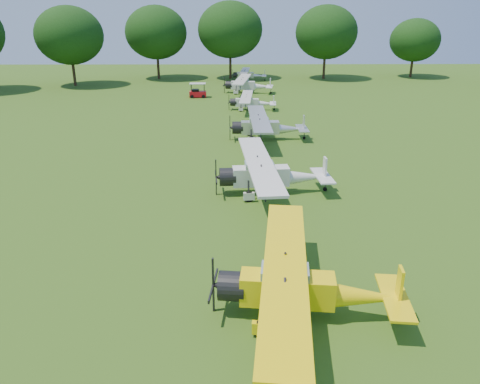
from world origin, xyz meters
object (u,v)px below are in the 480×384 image
object	(u,v)px
golf_cart	(197,93)
aircraft_2	(302,285)
aircraft_3	(269,173)
aircraft_5	(251,101)
aircraft_6	(247,84)
aircraft_7	(248,74)
aircraft_4	(266,125)

from	to	relation	value
golf_cart	aircraft_2	bearing A→B (deg)	-82.47
aircraft_3	aircraft_5	bearing A→B (deg)	86.27
aircraft_2	aircraft_3	distance (m)	13.32
aircraft_2	aircraft_5	world-z (taller)	aircraft_2
aircraft_2	aircraft_6	size ratio (longest dim) A/B	1.06
aircraft_5	aircraft_7	xyz separation A→B (m)	(0.37, 25.33, 0.03)
aircraft_6	golf_cart	bearing A→B (deg)	-145.33
aircraft_2	aircraft_7	size ratio (longest dim) A/B	1.29
aircraft_7	golf_cart	xyz separation A→B (m)	(-7.43, -16.53, -0.44)
aircraft_4	aircraft_7	distance (m)	39.24
aircraft_3	aircraft_4	distance (m)	13.68
aircraft_2	aircraft_4	distance (m)	26.99
golf_cart	aircraft_5	bearing A→B (deg)	-52.55
aircraft_4	aircraft_5	xyz separation A→B (m)	(-0.96, 13.90, -0.28)
aircraft_3	aircraft_7	distance (m)	52.90
aircraft_3	aircraft_4	bearing A→B (deg)	82.95
aircraft_3	aircraft_6	xyz separation A→B (m)	(-0.52, 39.85, -0.09)
aircraft_3	golf_cart	distance (m)	37.11
aircraft_5	golf_cart	distance (m)	11.29
aircraft_3	aircraft_6	world-z (taller)	aircraft_3
aircraft_2	aircraft_5	distance (m)	40.89
aircraft_4	aircraft_6	world-z (taller)	aircraft_4
aircraft_4	golf_cart	distance (m)	24.09
aircraft_7	golf_cart	bearing A→B (deg)	-109.27
aircraft_4	aircraft_7	size ratio (longest dim) A/B	1.23
aircraft_6	aircraft_7	world-z (taller)	aircraft_6
aircraft_7	aircraft_2	bearing A→B (deg)	-84.83
aircraft_2	aircraft_7	xyz separation A→B (m)	(-0.29, 66.22, -0.31)
aircraft_3	aircraft_7	size ratio (longest dim) A/B	1.29
aircraft_2	golf_cart	size ratio (longest dim) A/B	5.24
aircraft_2	aircraft_3	bearing A→B (deg)	97.48
golf_cart	aircraft_3	bearing A→B (deg)	-79.81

